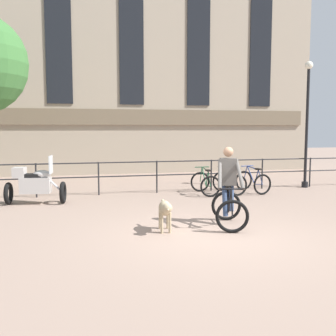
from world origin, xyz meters
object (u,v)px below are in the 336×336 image
Objects in this scene: parked_motorcycle at (35,184)px; street_lamp at (307,117)px; parked_bicycle_mid_left at (229,182)px; cyclist_with_bike at (229,190)px; parked_bicycle_near_lamp at (205,183)px; dog at (165,209)px; parked_bicycle_mid_right at (253,181)px.

parked_motorcycle is 9.32m from street_lamp.
parked_bicycle_mid_left is at bearing -78.24° from parked_motorcycle.
parked_bicycle_near_lamp is (0.79, 3.88, -0.41)m from cyclist_with_bike.
dog is 0.59× the size of parked_motorcycle.
street_lamp is (6.21, 4.71, 2.01)m from dog.
parked_bicycle_near_lamp is 4.51m from street_lamp.
cyclist_with_bike is at bearing -136.72° from street_lamp.
parked_bicycle_mid_right is at bearing 52.83° from dog.
street_lamp is (9.06, 1.00, 1.91)m from parked_motorcycle.
parked_bicycle_mid_right is 3.17m from street_lamp.
parked_bicycle_mid_left is at bearing -169.56° from street_lamp.
parked_motorcycle reaches higher than dog.
dog is at bearing -142.81° from street_lamp.
cyclist_with_bike is 5.54m from parked_motorcycle.
parked_bicycle_mid_right is at bearing -165.93° from street_lamp.
parked_motorcycle is 0.38× the size of street_lamp.
parked_bicycle_near_lamp is at bearing -77.57° from parked_motorcycle.
cyclist_with_bike is 1.02× the size of parked_motorcycle.
parked_motorcycle is at bearing -173.68° from street_lamp.
parked_motorcycle is at bearing 133.84° from dog.
parked_bicycle_mid_right is at bearing -78.74° from parked_motorcycle.
cyclist_with_bike is at bearing -120.98° from parked_motorcycle.
street_lamp is at bearing -76.05° from parked_motorcycle.
cyclist_with_bike is at bearing 58.88° from parked_bicycle_mid_left.
street_lamp is at bearing -178.05° from parked_bicycle_mid_left.
street_lamp is at bearing 43.46° from dog.
parked_bicycle_near_lamp is at bearing -171.71° from street_lamp.
parked_bicycle_mid_left is (1.62, 3.88, -0.41)m from cyclist_with_bike.
parked_motorcycle is at bearing 156.95° from cyclist_with_bike.
parked_bicycle_near_lamp is 0.25× the size of street_lamp.
dog is 4.68m from parked_motorcycle.
cyclist_with_bike reaches higher than parked_motorcycle.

